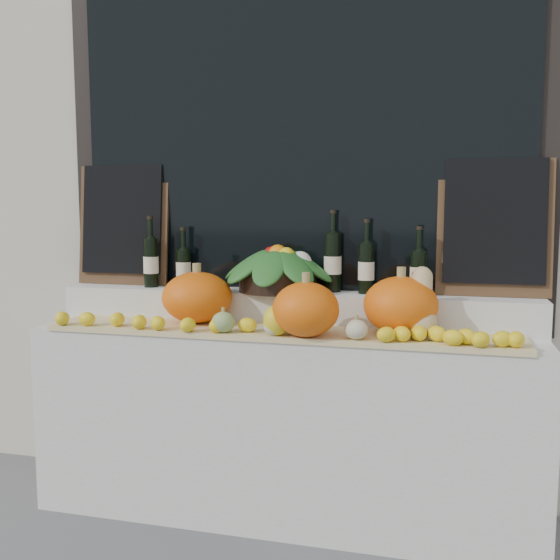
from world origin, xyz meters
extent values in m
cube|color=beige|center=(0.00, 2.25, 2.25)|extent=(7.00, 0.90, 4.50)
cube|color=black|center=(0.00, 1.80, 1.90)|extent=(2.40, 0.04, 2.10)
cube|color=black|center=(0.00, 1.77, 1.90)|extent=(2.20, 0.02, 2.00)
cube|color=silver|center=(0.00, 1.52, 0.44)|extent=(2.30, 0.55, 0.88)
cube|color=silver|center=(0.00, 1.68, 0.96)|extent=(2.30, 0.25, 0.16)
cube|color=tan|center=(0.00, 1.40, 0.89)|extent=(2.10, 0.32, 0.02)
ellipsoid|color=orange|center=(-0.41, 1.47, 1.02)|extent=(0.42, 0.42, 0.24)
ellipsoid|color=orange|center=(0.53, 1.44, 1.03)|extent=(0.39, 0.39, 0.25)
ellipsoid|color=orange|center=(0.15, 1.29, 1.02)|extent=(0.35, 0.35, 0.23)
ellipsoid|color=tan|center=(0.62, 1.39, 0.97)|extent=(0.14, 0.14, 0.13)
cylinder|color=tan|center=(0.62, 1.44, 1.08)|extent=(0.09, 0.14, 0.18)
sphere|color=tan|center=(0.62, 1.48, 1.15)|extent=(0.09, 0.09, 0.09)
ellipsoid|color=#2E661E|center=(0.16, 1.30, 0.95)|extent=(0.12, 0.12, 0.10)
cylinder|color=#948850|center=(0.16, 1.30, 1.01)|extent=(0.02, 0.02, 0.02)
ellipsoid|color=#2E661E|center=(-0.21, 1.28, 0.95)|extent=(0.10, 0.10, 0.09)
cylinder|color=#948850|center=(-0.21, 1.28, 1.01)|extent=(0.02, 0.02, 0.02)
ellipsoid|color=beige|center=(0.02, 1.28, 0.94)|extent=(0.10, 0.10, 0.08)
cylinder|color=#948850|center=(0.02, 1.28, 0.99)|extent=(0.02, 0.02, 0.02)
ellipsoid|color=yellow|center=(0.03, 1.28, 0.97)|extent=(0.12, 0.12, 0.13)
cylinder|color=#948850|center=(0.03, 1.28, 1.05)|extent=(0.02, 0.02, 0.02)
ellipsoid|color=beige|center=(0.36, 1.28, 0.95)|extent=(0.10, 0.10, 0.08)
cylinder|color=#948850|center=(0.36, 1.28, 1.00)|extent=(0.02, 0.02, 0.02)
cylinder|color=black|center=(-0.06, 1.66, 1.09)|extent=(0.37, 0.37, 0.10)
cylinder|color=black|center=(-0.73, 1.66, 1.16)|extent=(0.07, 0.07, 0.24)
cylinder|color=black|center=(-0.73, 1.66, 1.33)|extent=(0.03, 0.03, 0.10)
cylinder|color=beige|center=(-0.73, 1.66, 1.15)|extent=(0.08, 0.08, 0.08)
cylinder|color=black|center=(-0.73, 1.66, 1.39)|extent=(0.03, 0.03, 0.02)
cylinder|color=black|center=(-0.57, 1.70, 1.13)|extent=(0.07, 0.07, 0.19)
cylinder|color=black|center=(-0.57, 1.70, 1.28)|extent=(0.03, 0.03, 0.10)
cylinder|color=beige|center=(-0.57, 1.70, 1.12)|extent=(0.08, 0.08, 0.08)
cylinder|color=black|center=(-0.57, 1.70, 1.33)|extent=(0.03, 0.03, 0.02)
cylinder|color=black|center=(0.19, 1.72, 1.18)|extent=(0.08, 0.08, 0.27)
cylinder|color=black|center=(0.19, 1.72, 1.36)|extent=(0.03, 0.03, 0.10)
cylinder|color=beige|center=(0.19, 1.72, 1.17)|extent=(0.08, 0.08, 0.08)
cylinder|color=black|center=(0.19, 1.72, 1.42)|extent=(0.03, 0.03, 0.02)
cylinder|color=black|center=(0.36, 1.69, 1.16)|extent=(0.07, 0.07, 0.23)
cylinder|color=black|center=(0.36, 1.69, 1.32)|extent=(0.03, 0.03, 0.10)
cylinder|color=beige|center=(0.36, 1.69, 1.15)|extent=(0.08, 0.08, 0.08)
cylinder|color=black|center=(0.36, 1.69, 1.38)|extent=(0.03, 0.03, 0.02)
cylinder|color=black|center=(0.59, 1.65, 1.14)|extent=(0.07, 0.07, 0.20)
cylinder|color=black|center=(0.59, 1.65, 1.29)|extent=(0.03, 0.03, 0.10)
cylinder|color=beige|center=(0.59, 1.65, 1.13)|extent=(0.08, 0.08, 0.08)
cylinder|color=black|center=(0.59, 1.65, 1.35)|extent=(0.03, 0.03, 0.02)
cube|color=#4C331E|center=(-0.92, 1.75, 1.35)|extent=(0.50, 0.08, 0.62)
cube|color=black|center=(-0.92, 1.73, 1.38)|extent=(0.44, 0.08, 0.56)
cube|color=#4C331E|center=(0.92, 1.75, 1.35)|extent=(0.50, 0.08, 0.62)
cube|color=black|center=(0.92, 1.73, 1.38)|extent=(0.44, 0.08, 0.56)
camera|label=1|loc=(0.68, -1.22, 1.44)|focal=40.00mm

